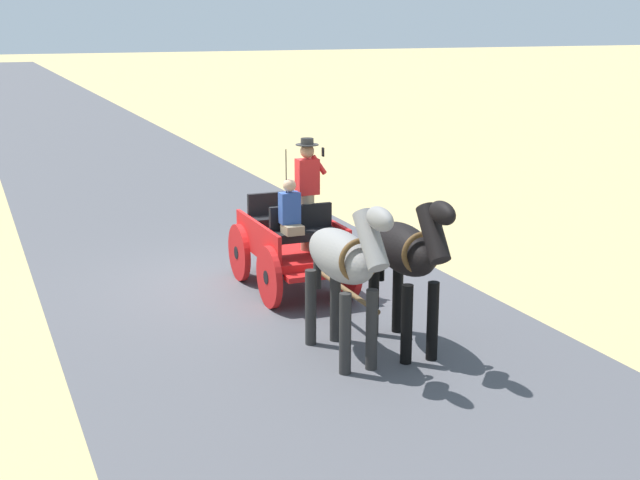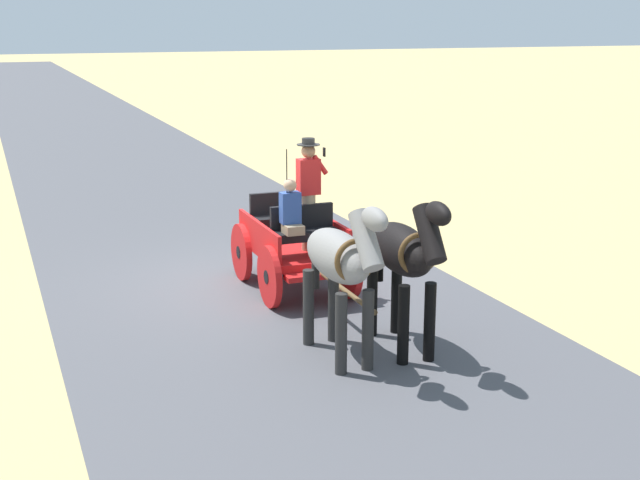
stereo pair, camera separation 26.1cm
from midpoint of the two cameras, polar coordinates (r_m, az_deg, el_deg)
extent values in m
plane|color=tan|center=(14.64, -4.18, -2.69)|extent=(200.00, 200.00, 0.00)
cube|color=#4C4C51|center=(14.64, -4.18, -2.67)|extent=(6.65, 160.00, 0.01)
cube|color=red|center=(14.03, -1.26, -0.61)|extent=(1.21, 2.21, 0.12)
cube|color=red|center=(14.16, 0.90, 0.70)|extent=(0.07, 2.09, 0.44)
cube|color=red|center=(13.78, -3.50, 0.30)|extent=(0.07, 2.09, 0.44)
cube|color=red|center=(12.96, 0.58, -2.34)|extent=(1.08, 0.25, 0.08)
cube|color=red|center=(15.17, -2.80, -0.17)|extent=(0.72, 0.20, 0.06)
cube|color=black|center=(13.39, -0.39, 0.34)|extent=(1.02, 0.37, 0.14)
cube|color=black|center=(13.50, -0.66, 1.42)|extent=(1.02, 0.09, 0.44)
cube|color=black|center=(14.39, -1.94, 1.33)|extent=(1.02, 0.37, 0.14)
cube|color=black|center=(14.51, -2.18, 2.33)|extent=(1.02, 0.09, 0.44)
cylinder|color=red|center=(13.62, 2.42, -1.86)|extent=(0.11, 0.96, 0.96)
cylinder|color=black|center=(13.62, 2.42, -1.86)|extent=(0.12, 0.21, 0.21)
cylinder|color=red|center=(13.18, -2.78, -2.44)|extent=(0.11, 0.96, 0.96)
cylinder|color=black|center=(13.18, -2.78, -2.44)|extent=(0.12, 0.21, 0.21)
cylinder|color=red|center=(14.99, 0.08, -0.33)|extent=(0.11, 0.96, 0.96)
cylinder|color=black|center=(14.99, 0.08, -0.33)|extent=(0.12, 0.21, 0.21)
cylinder|color=red|center=(14.59, -4.69, -0.79)|extent=(0.11, 0.96, 0.96)
cylinder|color=black|center=(14.59, -4.69, -0.79)|extent=(0.12, 0.21, 0.21)
cylinder|color=brown|center=(12.08, 2.30, -3.36)|extent=(0.08, 2.00, 0.07)
cylinder|color=black|center=(13.13, -1.62, 3.19)|extent=(0.02, 0.02, 1.30)
cylinder|color=#998466|center=(13.66, -0.21, 1.18)|extent=(0.22, 0.22, 0.90)
cube|color=red|center=(13.51, -0.21, 4.20)|extent=(0.34, 0.22, 0.56)
sphere|color=#9E7051|center=(13.44, -0.21, 5.88)|extent=(0.22, 0.22, 0.22)
cylinder|color=black|center=(13.43, -0.21, 6.30)|extent=(0.36, 0.36, 0.01)
cylinder|color=black|center=(13.42, -0.22, 6.51)|extent=(0.20, 0.20, 0.10)
cylinder|color=red|center=(13.51, 0.56, 4.97)|extent=(0.26, 0.08, 0.32)
cube|color=black|center=(13.48, 0.84, 5.81)|extent=(0.02, 0.07, 0.14)
cube|color=#998466|center=(13.16, -1.22, 0.72)|extent=(0.28, 0.32, 0.14)
cube|color=#2D4C99|center=(13.20, -1.41, 2.14)|extent=(0.30, 0.20, 0.48)
sphere|color=tan|center=(13.13, -1.42, 3.63)|extent=(0.20, 0.20, 0.20)
ellipsoid|color=black|center=(11.36, 6.02, -0.59)|extent=(0.66, 1.59, 0.64)
cylinder|color=black|center=(11.21, 7.89, -5.38)|extent=(0.15, 0.15, 1.05)
cylinder|color=black|center=(11.07, 6.19, -5.59)|extent=(0.15, 0.15, 1.05)
cylinder|color=black|center=(12.15, 5.67, -3.74)|extent=(0.15, 0.15, 1.05)
cylinder|color=black|center=(12.01, 4.07, -3.91)|extent=(0.15, 0.15, 1.05)
cylinder|color=black|center=(10.52, 7.93, 0.38)|extent=(0.30, 0.66, 0.73)
ellipsoid|color=black|center=(10.26, 8.52, 1.74)|extent=(0.25, 0.55, 0.28)
cube|color=black|center=(10.53, 7.89, 0.60)|extent=(0.09, 0.51, 0.56)
cylinder|color=black|center=(12.10, 4.57, -1.11)|extent=(0.11, 0.11, 0.70)
torus|color=brown|center=(10.86, 7.20, -0.89)|extent=(0.55, 0.10, 0.55)
ellipsoid|color=gray|center=(10.99, 1.83, -1.03)|extent=(0.58, 1.57, 0.64)
cylinder|color=#272726|center=(10.85, 3.86, -5.95)|extent=(0.15, 0.15, 1.05)
cylinder|color=#272726|center=(10.71, 2.10, -6.22)|extent=(0.15, 0.15, 1.05)
cylinder|color=#272726|center=(11.79, 1.52, -4.25)|extent=(0.15, 0.15, 1.05)
cylinder|color=#272726|center=(11.65, -0.12, -4.47)|extent=(0.15, 0.15, 1.05)
cylinder|color=gray|center=(10.15, 3.79, -0.03)|extent=(0.27, 0.65, 0.73)
ellipsoid|color=gray|center=(9.89, 4.38, 1.38)|extent=(0.23, 0.54, 0.28)
cube|color=#272726|center=(10.16, 3.75, 0.20)|extent=(0.07, 0.50, 0.56)
cylinder|color=#272726|center=(11.73, 0.34, -1.56)|extent=(0.11, 0.11, 0.70)
torus|color=brown|center=(10.49, 3.05, -1.35)|extent=(0.55, 0.08, 0.55)
camera|label=1|loc=(0.13, -89.42, 0.15)|focal=48.60mm
camera|label=2|loc=(0.13, 90.58, -0.15)|focal=48.60mm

